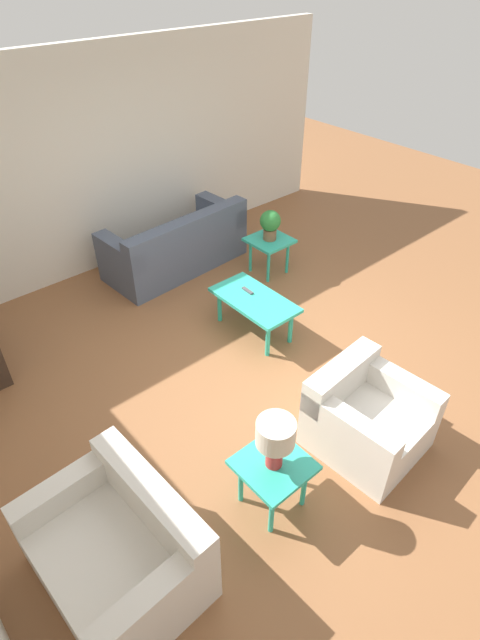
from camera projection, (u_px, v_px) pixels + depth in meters
The scene contains 11 objects.
ground_plane at pixel (268, 369), 5.21m from camera, with size 14.00×14.00×0.00m, color #8E5B38.
wall_right at pixel (104, 162), 6.22m from camera, with size 0.12×7.20×2.70m.
sofa at pixel (177, 247), 6.63m from camera, with size 0.96×1.93×0.81m.
armchair at pixel (365, 418), 4.28m from camera, with size 0.92×0.90×0.74m.
loveseat at pixel (120, 550), 3.37m from camera, with size 1.22×0.92×0.74m.
coffee_table at pixel (254, 303), 5.48m from camera, with size 0.99×0.52×0.45m.
side_table_plant at pixel (269, 244), 6.47m from camera, with size 0.51×0.51×0.49m.
side_table_lamp at pixel (273, 470), 3.74m from camera, with size 0.51×0.51×0.49m.
potted_plant at pixel (270, 223), 6.29m from camera, with size 0.27×0.27×0.39m.
table_lamp at pixel (275, 437), 3.51m from camera, with size 0.29×0.29×0.44m.
remote_control at pixel (248, 291), 5.55m from camera, with size 0.16×0.04×0.02m.
Camera 1 is at (-2.69, 2.72, 3.59)m, focal length 28.00 mm.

